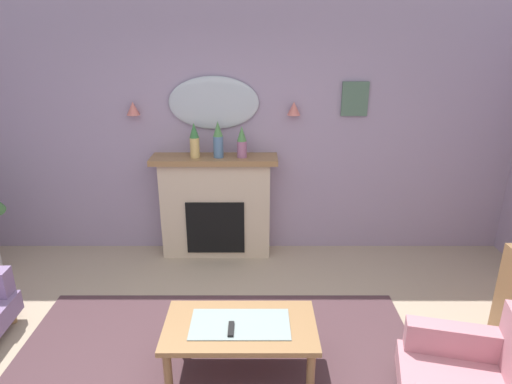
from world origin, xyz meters
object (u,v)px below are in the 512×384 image
Objects in this scene: coffee_table at (241,331)px; tv_remote at (231,329)px; mantel_vase_right at (219,140)px; wall_sconce_left at (134,108)px; wall_sconce_right at (295,108)px; mantel_vase_centre at (242,142)px; mantel_vase_left at (195,140)px; framed_picture at (356,99)px; wall_mirror at (214,103)px; fireplace at (216,207)px.

coffee_table is 6.88× the size of tv_remote.
wall_sconce_left is (-0.90, 0.12, 0.31)m from mantel_vase_right.
tv_remote is (-0.58, -2.09, -1.21)m from wall_sconce_right.
mantel_vase_centre is 2.15m from tv_remote.
wall_sconce_right is at bearing 6.52° from mantel_vase_left.
wall_sconce_left is 0.39× the size of framed_picture.
wall_mirror is 2.67× the size of framed_picture.
fireplace is 9.71× the size of wall_sconce_left.
framed_picture is (1.20, 0.18, 0.43)m from mantel_vase_centre.
coffee_table is 0.12m from tv_remote.
fireplace is 0.78m from mantel_vase_right.
mantel_vase_right is (0.25, 0.00, 0.00)m from mantel_vase_left.
fireplace is at bearing -6.16° from wall_sconce_left.
fireplace is 3.65× the size of mantel_vase_left.
wall_mirror is 0.85m from wall_sconce_left.
wall_mirror is at bearing 40.36° from mantel_vase_left.
fireplace is 3.50× the size of mantel_vase_right.
tv_remote is (0.27, -2.00, -0.12)m from fireplace.
wall_sconce_right is at bearing -3.37° from wall_mirror.
framed_picture is at bearing 6.04° from mantel_vase_left.
fireplace is at bearing 174.61° from mantel_vase_centre.
fireplace is 1.15m from wall_mirror.
mantel_vase_left is 0.50m from mantel_vase_centre.
mantel_vase_right is at bearing 180.00° from mantel_vase_centre.
fireplace reaches higher than coffee_table.
framed_picture is at bearing 5.77° from fireplace.
fireplace is at bearing -90.00° from wall_mirror.
wall_mirror is 0.85m from wall_sconce_right.
mantel_vase_centre is 0.66m from wall_sconce_right.
fireplace is 2.02m from tv_remote.
mantel_vase_right reaches higher than coffee_table.
mantel_vase_centre is at bearing -5.96° from wall_sconce_left.
mantel_vase_left reaches higher than coffee_table.
mantel_vase_left reaches higher than tv_remote.
wall_sconce_right is (1.05, 0.12, 0.31)m from mantel_vase_left.
coffee_table is at bearing -88.94° from mantel_vase_centre.
mantel_vase_left is at bearing 105.75° from coffee_table.
wall_sconce_left reaches higher than mantel_vase_left.
fireplace is at bearing 97.79° from tv_remote.
fireplace is 1.96m from coffee_table.
wall_sconce_right is (0.80, 0.12, 0.31)m from mantel_vase_right.
wall_sconce_right is (0.55, 0.12, 0.34)m from mantel_vase_centre.
wall_sconce_left is at bearing 118.29° from tv_remote.
mantel_vase_left is at bearing -173.48° from wall_sconce_right.
wall_mirror is 6.86× the size of wall_sconce_left.
wall_mirror reaches higher than wall_sconce_left.
mantel_vase_centre reaches higher than tv_remote.
mantel_vase_left is 2.21m from tv_remote.
tv_remote is at bearing -82.72° from wall_mirror.
mantel_vase_left is 0.39× the size of wall_mirror.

